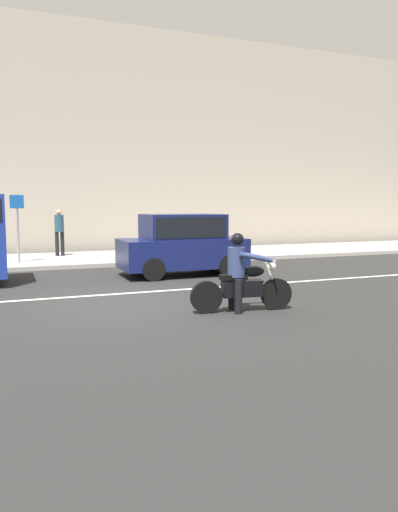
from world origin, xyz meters
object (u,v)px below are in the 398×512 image
Objects in this scene: motorcycle_with_rider_denim_blue at (241,279)px; street_sign_post at (17,221)px; parked_hatchback_navy at (182,244)px; pedestrian_bystander at (59,229)px.

motorcycle_with_rider_denim_blue is 9.68m from street_sign_post.
motorcycle_with_rider_denim_blue is 0.90× the size of street_sign_post.
motorcycle_with_rider_denim_blue is 0.57× the size of parked_hatchback_navy.
motorcycle_with_rider_denim_blue is at bearing -77.73° from pedestrian_bystander.
motorcycle_with_rider_denim_blue is 1.17× the size of pedestrian_bystander.
pedestrian_bystander is (-2.92, 5.61, 0.24)m from parked_hatchback_navy.
parked_hatchback_navy is at bearing 83.21° from motorcycle_with_rider_denim_blue.
parked_hatchback_navy is 5.86m from street_sign_post.
street_sign_post is at bearing 113.48° from motorcycle_with_rider_denim_blue.
street_sign_post is (-3.84, 8.84, 0.90)m from motorcycle_with_rider_denim_blue.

